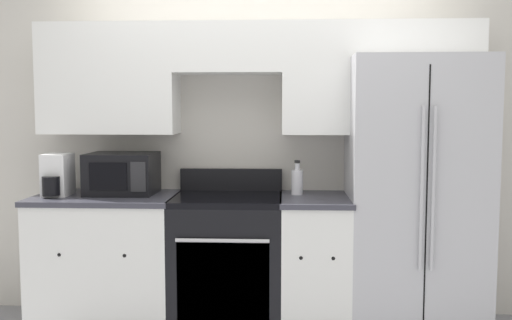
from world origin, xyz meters
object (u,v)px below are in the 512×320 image
(microwave, at_px, (122,173))
(bottle, at_px, (297,181))
(oven_range, at_px, (228,261))
(refrigerator, at_px, (414,195))

(microwave, xyz_separation_m, bottle, (1.23, 0.03, -0.05))
(oven_range, xyz_separation_m, bottle, (0.48, 0.11, 0.55))
(oven_range, distance_m, bottle, 0.73)
(refrigerator, bearing_deg, microwave, 178.83)
(refrigerator, bearing_deg, bottle, 175.05)
(microwave, bearing_deg, oven_range, -6.15)
(refrigerator, distance_m, bottle, 0.80)
(oven_range, bearing_deg, microwave, 173.85)
(microwave, height_order, bottle, microwave)
(oven_range, relative_size, microwave, 2.31)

